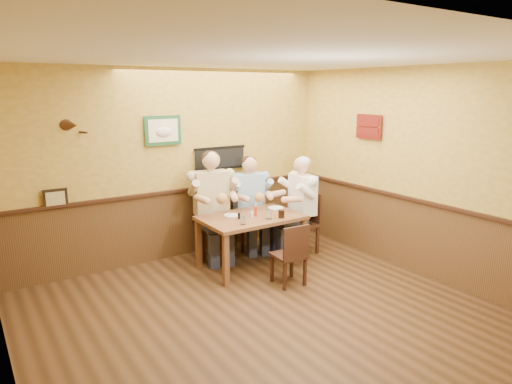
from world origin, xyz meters
The scene contains 17 objects.
room centered at (0.14, 0.17, 1.69)m, with size 5.02×5.03×2.81m.
dining_table centered at (0.67, 1.50, 0.66)m, with size 1.40×0.90×0.75m.
chair_back_left centered at (0.38, 2.15, 0.51)m, with size 0.47×0.47×1.02m, color #391F12, non-canonical shape.
chair_back_right centered at (1.06, 2.17, 0.47)m, with size 0.43×0.43×0.94m, color #391F12, non-canonical shape.
chair_right_end centered at (1.66, 1.58, 0.47)m, with size 0.44×0.44×0.95m, color #391F12, non-canonical shape.
chair_near_side centered at (0.74, 0.72, 0.41)m, with size 0.38×0.38×0.83m, color #391F12, non-canonical shape.
diner_tan_shirt centered at (0.38, 2.15, 0.73)m, with size 0.67×0.67×1.46m, color beige, non-canonical shape.
diner_blue_polo centered at (1.06, 2.17, 0.67)m, with size 0.62×0.62×1.34m, color #8EAFD6, non-canonical shape.
diner_white_elder centered at (1.66, 1.58, 0.68)m, with size 0.62×0.62×1.35m, color white, non-canonical shape.
water_glass_left centered at (0.36, 1.23, 0.80)m, with size 0.07×0.07×0.11m, color silver.
water_glass_mid centered at (0.79, 1.25, 0.81)m, with size 0.08×0.08×0.13m, color white.
cola_tumbler centered at (0.97, 1.19, 0.81)m, with size 0.09×0.09×0.11m, color black.
hot_sauce_bottle centered at (0.72, 1.46, 0.83)m, with size 0.04×0.04×0.16m, color red.
salt_shaker centered at (0.64, 1.44, 0.79)m, with size 0.03×0.03×0.08m, color white.
pepper_shaker centered at (0.45, 1.47, 0.79)m, with size 0.03×0.03×0.09m, color black.
plate_far_left centered at (0.45, 1.66, 0.76)m, with size 0.22×0.22×0.01m, color white.
plate_far_right centered at (1.21, 1.66, 0.76)m, with size 0.24×0.24×0.02m, color white.
Camera 1 is at (-2.69, -3.69, 2.49)m, focal length 32.00 mm.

